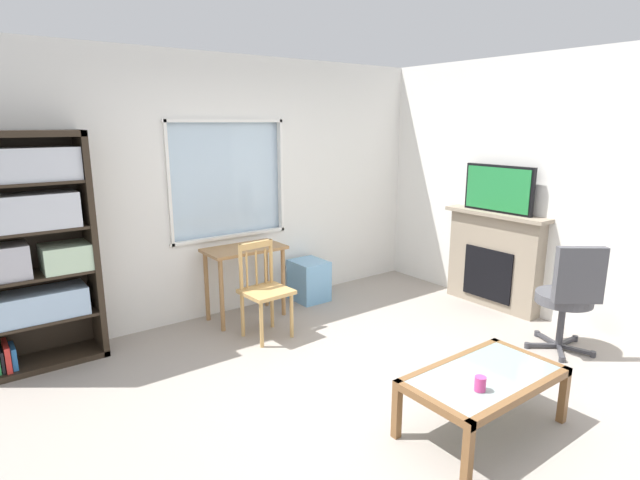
% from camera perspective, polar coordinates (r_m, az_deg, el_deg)
% --- Properties ---
extents(ground, '(5.86, 5.56, 0.02)m').
position_cam_1_polar(ground, '(3.98, 6.01, -17.12)').
color(ground, '#9E9389').
extents(wall_back_with_window, '(4.86, 0.15, 2.66)m').
position_cam_1_polar(wall_back_with_window, '(5.37, -10.36, 5.80)').
color(wall_back_with_window, white).
rests_on(wall_back_with_window, ground).
extents(wall_right, '(0.12, 4.76, 2.66)m').
position_cam_1_polar(wall_right, '(5.49, 25.95, 4.93)').
color(wall_right, white).
rests_on(wall_right, ground).
extents(bookshelf, '(0.90, 0.38, 1.93)m').
position_cam_1_polar(bookshelf, '(4.66, -29.71, -0.25)').
color(bookshelf, '#2D2319').
rests_on(bookshelf, ground).
extents(desk_under_window, '(0.80, 0.44, 0.75)m').
position_cam_1_polar(desk_under_window, '(5.19, -8.54, -2.39)').
color(desk_under_window, '#A37547').
rests_on(desk_under_window, ground).
extents(wooden_chair, '(0.44, 0.43, 0.90)m').
position_cam_1_polar(wooden_chair, '(4.77, -6.34, -5.57)').
color(wooden_chair, tan).
rests_on(wooden_chair, ground).
extents(plastic_drawer_unit, '(0.35, 0.40, 0.46)m').
position_cam_1_polar(plastic_drawer_unit, '(5.77, -1.26, -4.59)').
color(plastic_drawer_unit, '#72ADDB').
rests_on(plastic_drawer_unit, ground).
extents(fireplace, '(0.26, 1.17, 1.06)m').
position_cam_1_polar(fireplace, '(5.82, 19.07, -2.07)').
color(fireplace, gray).
rests_on(fireplace, ground).
extents(tv, '(0.06, 0.80, 0.50)m').
position_cam_1_polar(tv, '(5.66, 19.56, 5.48)').
color(tv, black).
rests_on(tv, fireplace).
extents(office_chair, '(0.62, 0.62, 1.00)m').
position_cam_1_polar(office_chair, '(4.86, 26.40, -5.43)').
color(office_chair, '#4C4C51').
rests_on(office_chair, ground).
extents(coffee_table, '(1.08, 0.60, 0.40)m').
position_cam_1_polar(coffee_table, '(3.57, 18.10, -15.02)').
color(coffee_table, '#8C9E99').
rests_on(coffee_table, ground).
extents(sippy_cup, '(0.07, 0.07, 0.09)m').
position_cam_1_polar(sippy_cup, '(3.33, 17.69, -15.24)').
color(sippy_cup, '#DB3D84').
rests_on(sippy_cup, coffee_table).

